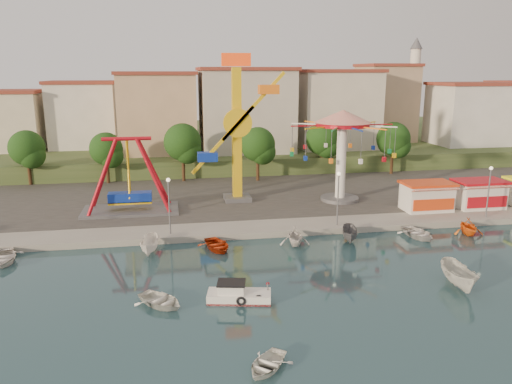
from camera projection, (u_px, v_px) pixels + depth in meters
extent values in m
plane|color=#16363D|center=(288.00, 294.00, 34.90)|extent=(200.00, 200.00, 0.00)
cube|color=#9E998E|center=(211.00, 152.00, 94.17)|extent=(200.00, 100.00, 0.60)
cube|color=#4C4944|center=(233.00, 189.00, 63.47)|extent=(90.00, 28.00, 0.01)
cube|color=#384C26|center=(209.00, 142.00, 98.67)|extent=(200.00, 60.00, 3.00)
cube|color=#59595E|center=(131.00, 210.00, 53.18)|extent=(10.00, 5.00, 0.30)
cube|color=#1230A2|center=(130.00, 197.00, 52.84)|extent=(4.50, 1.40, 1.00)
cylinder|color=#AC0D19|center=(127.00, 139.00, 51.37)|extent=(5.00, 0.40, 0.40)
cube|color=#59595E|center=(237.00, 198.00, 57.88)|extent=(3.00, 3.00, 0.50)
cube|color=yellow|center=(237.00, 136.00, 56.17)|extent=(1.00, 1.00, 15.00)
cube|color=#EC3B0D|center=(236.00, 60.00, 54.21)|extent=(3.20, 0.50, 1.40)
cylinder|color=yellow|center=(238.00, 123.00, 55.05)|extent=(3.20, 0.50, 3.20)
cube|color=yellow|center=(253.00, 106.00, 54.72)|extent=(7.12, 0.35, 7.51)
cube|color=orange|center=(269.00, 89.00, 54.58)|extent=(2.20, 1.20, 1.00)
cylinder|color=#59595E|center=(340.00, 199.00, 57.76)|extent=(4.40, 4.40, 0.40)
cylinder|color=white|center=(341.00, 162.00, 56.74)|extent=(1.10, 1.10, 9.00)
cylinder|color=#AC0D19|center=(343.00, 124.00, 55.73)|extent=(6.00, 6.00, 0.50)
cone|color=red|center=(343.00, 116.00, 55.52)|extent=(6.40, 6.40, 1.40)
cube|color=white|center=(427.00, 197.00, 53.45)|extent=(5.00, 3.00, 2.80)
cube|color=red|center=(428.00, 183.00, 53.08)|extent=(5.40, 3.40, 0.25)
cube|color=red|center=(436.00, 190.00, 51.54)|extent=(5.00, 0.77, 0.43)
cube|color=white|center=(479.00, 195.00, 54.48)|extent=(5.00, 3.00, 2.80)
cube|color=#AD0D18|center=(480.00, 181.00, 54.12)|extent=(5.40, 3.40, 0.25)
cube|color=red|center=(490.00, 188.00, 52.57)|extent=(5.00, 0.77, 0.43)
cylinder|color=#59595E|center=(169.00, 208.00, 45.26)|extent=(0.14, 0.14, 5.00)
cylinder|color=#59595E|center=(338.00, 200.00, 47.95)|extent=(0.14, 0.14, 5.00)
cylinder|color=#59595E|center=(488.00, 193.00, 50.64)|extent=(0.14, 0.14, 5.00)
cylinder|color=#382314|center=(29.00, 171.00, 65.35)|extent=(0.44, 0.44, 3.60)
sphere|color=black|center=(27.00, 148.00, 64.62)|extent=(4.60, 4.60, 4.60)
cylinder|color=#382314|center=(108.00, 171.00, 66.35)|extent=(0.44, 0.44, 3.40)
sphere|color=black|center=(106.00, 149.00, 65.66)|extent=(4.35, 4.35, 4.35)
cylinder|color=#382314|center=(183.00, 167.00, 67.56)|extent=(0.44, 0.44, 3.92)
sphere|color=black|center=(183.00, 142.00, 66.76)|extent=(5.02, 5.02, 5.02)
cylinder|color=#382314|center=(258.00, 167.00, 67.89)|extent=(0.44, 0.44, 3.66)
sphere|color=black|center=(258.00, 144.00, 67.14)|extent=(4.68, 4.68, 4.68)
cylinder|color=#382314|center=(322.00, 161.00, 72.41)|extent=(0.44, 0.44, 3.80)
sphere|color=black|center=(323.00, 138.00, 71.64)|extent=(4.86, 4.86, 4.86)
cylinder|color=#382314|center=(392.00, 161.00, 72.36)|extent=(0.44, 0.44, 3.77)
sphere|color=black|center=(393.00, 139.00, 71.59)|extent=(4.83, 4.83, 4.83)
cube|color=silver|center=(81.00, 122.00, 78.77)|extent=(12.33, 9.01, 8.63)
cube|color=tan|center=(165.00, 113.00, 81.22)|extent=(11.95, 9.28, 11.23)
cube|color=beige|center=(252.00, 119.00, 80.76)|extent=(12.59, 10.50, 9.20)
cube|color=beige|center=(325.00, 116.00, 86.27)|extent=(10.75, 9.23, 9.24)
cube|color=tan|center=(402.00, 110.00, 86.48)|extent=(12.77, 10.96, 11.21)
cube|color=silver|center=(470.00, 107.00, 86.83)|extent=(8.23, 8.98, 12.36)
cube|color=beige|center=(511.00, 114.00, 93.97)|extent=(11.59, 10.93, 8.76)
cylinder|color=silver|center=(413.00, 95.00, 90.04)|extent=(1.80, 1.80, 16.00)
cylinder|color=#59595E|center=(415.00, 66.00, 88.86)|extent=(2.80, 2.80, 0.30)
cone|color=#59595E|center=(417.00, 43.00, 87.91)|extent=(2.20, 2.20, 2.00)
cube|color=white|center=(239.00, 297.00, 33.79)|extent=(4.52, 2.45, 0.77)
cube|color=#AC0D19|center=(239.00, 300.00, 33.84)|extent=(4.52, 2.45, 0.14)
cube|color=white|center=(231.00, 289.00, 33.64)|extent=(1.94, 1.60, 0.77)
cube|color=black|center=(231.00, 283.00, 33.54)|extent=(2.14, 1.80, 0.10)
torus|color=black|center=(241.00, 301.00, 32.94)|extent=(0.67, 0.30, 0.65)
torus|color=black|center=(259.00, 299.00, 33.19)|extent=(0.67, 0.30, 0.65)
imported|color=white|center=(161.00, 300.00, 33.09)|extent=(4.32, 4.37, 0.74)
imported|color=white|center=(267.00, 364.00, 26.00)|extent=(3.58, 3.71, 0.63)
imported|color=silver|center=(459.00, 277.00, 35.69)|extent=(2.24, 4.69, 1.74)
imported|color=silver|center=(3.00, 257.00, 40.56)|extent=(3.83, 4.74, 0.87)
imported|color=white|center=(150.00, 245.00, 42.47)|extent=(1.87, 3.94, 1.47)
imported|color=#B22F0E|center=(217.00, 245.00, 43.51)|extent=(3.68, 4.45, 0.80)
imported|color=silver|center=(295.00, 236.00, 44.58)|extent=(3.05, 3.43, 1.65)
imported|color=#5D5D62|center=(350.00, 234.00, 45.48)|extent=(2.39, 3.86, 1.40)
imported|color=silver|center=(418.00, 233.00, 46.68)|extent=(3.47, 4.40, 0.83)
imported|color=orange|center=(468.00, 226.00, 47.44)|extent=(3.10, 3.46, 1.64)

